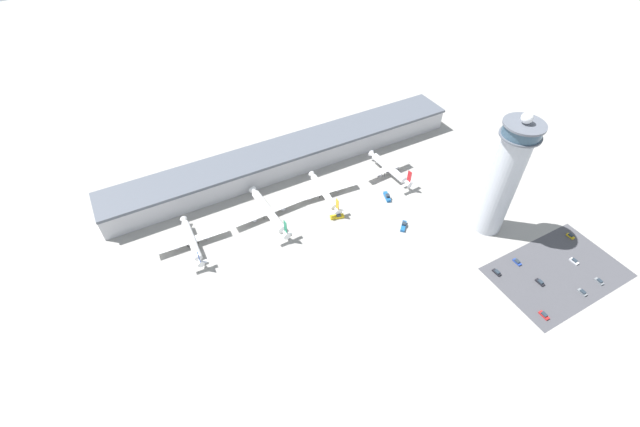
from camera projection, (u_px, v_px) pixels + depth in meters
ground_plane at (348, 239)px, 220.94m from camera, size 1000.00×1000.00×0.00m
terminal_building at (289, 157)px, 259.93m from camera, size 220.62×25.00×14.66m
control_tower at (504, 177)px, 204.43m from camera, size 18.55×18.55×68.74m
parking_lot_surface at (557, 272)px, 205.57m from camera, size 64.00×40.00×0.01m
airplane_gate_alpha at (192, 240)px, 215.15m from camera, size 36.98×35.21×11.90m
airplane_gate_bravo at (269, 212)px, 230.01m from camera, size 40.53×42.47×13.50m
airplane_gate_charlie at (324, 192)px, 241.95m from camera, size 41.57×36.83×11.88m
airplane_gate_delta at (389, 168)px, 256.00m from camera, size 31.75×36.89×13.74m
service_truck_catering at (337, 216)px, 231.87m from camera, size 7.98×4.59×2.63m
service_truck_fuel at (387, 197)px, 243.18m from camera, size 4.49×8.10×3.07m
service_truck_baggage at (404, 226)px, 226.69m from camera, size 7.06×6.89×2.65m
car_blue_compact at (599, 281)px, 200.98m from camera, size 1.94×4.28×1.51m
car_white_wagon at (517, 262)px, 209.45m from camera, size 1.98×4.52×1.41m
car_grey_coupe at (582, 292)px, 196.55m from camera, size 1.98×4.31×1.38m
car_red_hatchback at (497, 272)px, 204.82m from camera, size 2.05×4.52×1.44m
car_maroon_suv at (574, 261)px, 209.76m from camera, size 1.88×4.35×1.54m
car_silver_sedan at (570, 236)px, 221.84m from camera, size 1.76×4.10×1.55m
car_green_van at (540, 282)px, 200.60m from camera, size 1.87×4.42×1.45m
car_black_suv at (544, 315)px, 187.77m from camera, size 1.88×4.66×1.49m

